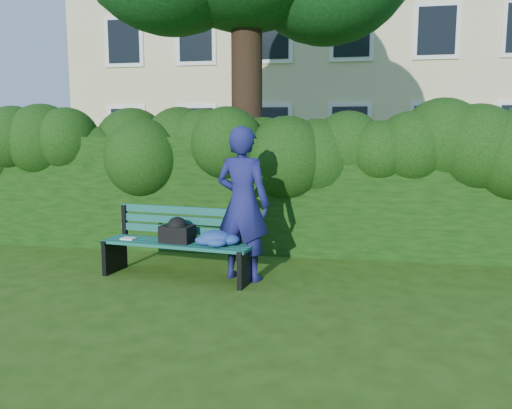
# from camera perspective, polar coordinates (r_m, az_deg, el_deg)

# --- Properties ---
(ground) EXTENTS (80.00, 80.00, 0.00)m
(ground) POSITION_cam_1_polar(r_m,az_deg,el_deg) (6.01, -1.03, -9.80)
(ground) COLOR #28480E
(ground) RESTS_ON ground
(apartment_building) EXTENTS (16.00, 8.08, 12.00)m
(apartment_building) POSITION_cam_1_polar(r_m,az_deg,el_deg) (20.07, 7.21, 19.92)
(apartment_building) COLOR #C4B784
(apartment_building) RESTS_ON ground
(hedge) EXTENTS (10.00, 1.00, 1.80)m
(hedge) POSITION_cam_1_polar(r_m,az_deg,el_deg) (7.95, 2.04, 1.22)
(hedge) COLOR black
(hedge) RESTS_ON ground
(park_bench) EXTENTS (2.04, 0.84, 0.89)m
(park_bench) POSITION_cam_1_polar(r_m,az_deg,el_deg) (6.46, -7.81, -4.03)
(park_bench) COLOR #0F4B42
(park_bench) RESTS_ON ground
(man_reading) EXTENTS (0.80, 0.62, 1.94)m
(man_reading) POSITION_cam_1_polar(r_m,az_deg,el_deg) (6.27, -1.53, 0.07)
(man_reading) COLOR navy
(man_reading) RESTS_ON ground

